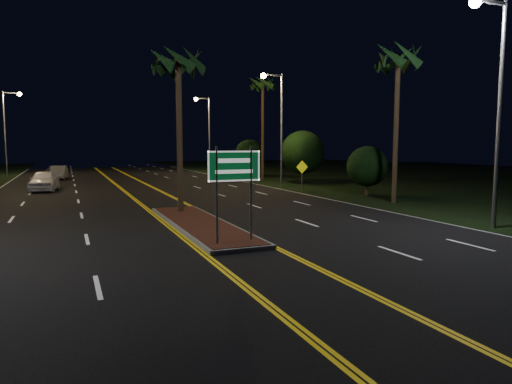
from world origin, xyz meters
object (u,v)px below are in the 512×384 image
streetlight_right_mid (277,116)px  streetlight_right_far (206,126)px  streetlight_left_far (8,123)px  palm_right_far (263,85)px  shrub_near (367,166)px  shrub_far (249,154)px  median_island (200,224)px  warning_sign (302,172)px  highway_sign (234,175)px  shrub_mid (302,152)px  car_near (44,179)px  palm_median (178,62)px  car_far (58,171)px  palm_right_near (398,59)px  streetlight_right_near (494,87)px

streetlight_right_mid → streetlight_right_far: (0.00, 20.00, 0.00)m
streetlight_left_far → palm_right_far: (23.41, -14.00, 3.49)m
shrub_near → shrub_far: (0.30, 22.00, 0.39)m
median_island → warning_sign: bearing=45.8°
median_island → highway_sign: bearing=-90.0°
shrub_mid → car_near: size_ratio=0.88×
median_island → streetlight_right_mid: 19.20m
palm_median → car_far: 28.49m
streetlight_right_far → palm_right_near: (1.89, -32.00, 2.56)m
median_island → streetlight_right_far: streetlight_right_far is taller
streetlight_right_near → car_near: 29.57m
palm_median → streetlight_right_near: bearing=-38.7°
median_island → streetlight_right_mid: bearing=54.7°
median_island → car_near: car_near is taller
palm_median → warning_sign: 14.45m
streetlight_right_far → palm_median: streetlight_right_far is taller
palm_right_near → shrub_mid: (1.50, 14.00, -5.49)m
highway_sign → shrub_far: (13.80, 33.20, -0.07)m
highway_sign → palm_median: 9.11m
car_near → car_far: size_ratio=1.15×
streetlight_right_far → shrub_far: (3.19, -6.00, -3.32)m
palm_right_far → highway_sign: bearing=-115.2°
streetlight_right_mid → car_far: streetlight_right_mid is taller
shrub_far → car_near: size_ratio=0.75×
streetlight_right_far → palm_right_far: size_ratio=0.87×
palm_right_near → shrub_far: palm_right_near is taller
car_near → car_far: bearing=92.1°
highway_sign → shrub_mid: (14.00, 21.20, 0.32)m
shrub_near → shrub_far: bearing=89.2°
streetlight_right_mid → streetlight_right_far: size_ratio=1.00×
palm_right_near → car_far: bearing=123.6°
shrub_far → car_far: (-19.63, 1.61, -1.57)m
highway_sign → warning_sign: bearing=54.8°
shrub_near → shrub_far: size_ratio=0.83×
streetlight_left_far → shrub_near: streetlight_left_far is taller
palm_median → highway_sign: bearing=-90.0°
streetlight_right_near → streetlight_right_mid: same height
streetlight_right_mid → palm_median: 15.73m
palm_right_far → warning_sign: 14.30m
highway_sign → palm_right_near: 15.55m
shrub_near → streetlight_right_mid: bearing=109.8°
streetlight_left_far → streetlight_right_mid: (21.23, -22.00, 0.00)m
palm_right_far → palm_right_near: bearing=-90.9°
shrub_mid → streetlight_right_mid: bearing=-149.4°
palm_right_far → shrub_far: palm_right_far is taller
median_island → palm_median: (0.00, 3.50, 7.19)m
median_island → car_near: (-6.64, 18.53, 0.79)m
streetlight_right_far → palm_right_near: palm_right_near is taller
median_island → palm_right_far: palm_right_far is taller
streetlight_left_far → streetlight_right_near: bearing=-63.2°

